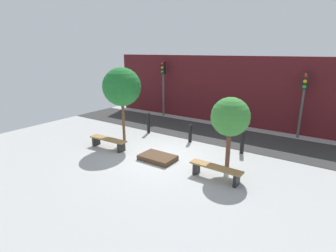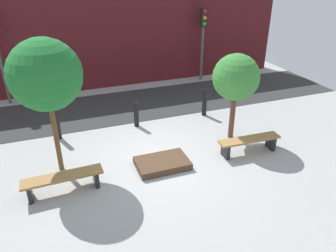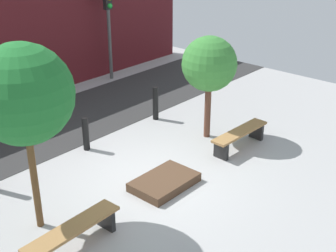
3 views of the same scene
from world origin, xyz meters
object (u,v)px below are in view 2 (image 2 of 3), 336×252
at_px(bench_left, 63,180).
at_px(bollard_far_left, 57,123).
at_px(planter_bed, 162,163).
at_px(tree_behind_right_bench, 236,78).
at_px(traffic_light_mid_west, 203,31).
at_px(tree_behind_left_bench, 45,75).
at_px(bollard_center, 205,103).
at_px(bollard_left, 136,114).
at_px(bench_right, 249,142).

height_order(bench_left, bollard_far_left, bollard_far_left).
bearing_deg(bollard_far_left, planter_bed, -45.85).
bearing_deg(tree_behind_right_bench, traffic_light_mid_west, 74.04).
height_order(planter_bed, tree_behind_right_bench, tree_behind_right_bench).
xyz_separation_m(tree_behind_left_bench, bollard_far_left, (0.06, 1.80, -2.12)).
distance_m(tree_behind_left_bench, bollard_center, 5.90).
bearing_deg(bollard_left, tree_behind_right_bench, -34.49).
height_order(planter_bed, bollard_center, bollard_center).
height_order(bench_left, tree_behind_left_bench, tree_behind_left_bench).
distance_m(bollard_left, bollard_center, 2.56).
xyz_separation_m(bench_right, tree_behind_left_bench, (-5.24, 1.03, 2.32)).
xyz_separation_m(tree_behind_left_bench, traffic_light_mid_west, (6.81, 5.48, -0.41)).
relative_size(planter_bed, tree_behind_left_bench, 0.40).
distance_m(bench_right, bollard_center, 2.84).
relative_size(bench_right, tree_behind_left_bench, 0.53).
height_order(tree_behind_left_bench, bollard_left, tree_behind_left_bench).
distance_m(tree_behind_left_bench, traffic_light_mid_west, 8.75).
bearing_deg(planter_bed, bench_right, -4.36).
height_order(bollard_left, bollard_center, bollard_center).
bearing_deg(bench_left, bollard_center, 26.70).
relative_size(planter_bed, bollard_left, 1.63).
xyz_separation_m(planter_bed, traffic_light_mid_west, (4.19, 6.31, 2.16)).
xyz_separation_m(bench_left, tree_behind_right_bench, (5.24, 1.03, 1.65)).
relative_size(bench_left, tree_behind_left_bench, 0.54).
bearing_deg(bench_right, bench_left, -178.01).
height_order(bench_left, planter_bed, bench_left).
xyz_separation_m(bench_right, planter_bed, (-2.62, 0.20, -0.25)).
relative_size(bench_right, bollard_far_left, 1.73).
bearing_deg(bollard_center, bench_left, -151.31).
bearing_deg(tree_behind_left_bench, traffic_light_mid_west, 38.81).
relative_size(tree_behind_right_bench, bollard_center, 2.74).
relative_size(bench_left, tree_behind_right_bench, 0.71).
bearing_deg(bollard_far_left, traffic_light_mid_west, 28.59).
distance_m(bollard_center, traffic_light_mid_west, 4.39).
distance_m(bench_left, tree_behind_left_bench, 2.54).
relative_size(bench_right, planter_bed, 1.32).
relative_size(tree_behind_left_bench, bollard_center, 3.60).
bearing_deg(traffic_light_mid_west, bollard_far_left, -151.41).
bearing_deg(tree_behind_left_bench, planter_bed, -17.63).
bearing_deg(bench_left, bollard_far_left, 86.70).
xyz_separation_m(bench_left, tree_behind_left_bench, (0.00, 1.03, 2.32)).
bearing_deg(bollard_left, bollard_far_left, 180.00).
distance_m(bench_left, bollard_left, 3.86).
bearing_deg(bollard_far_left, tree_behind_right_bench, -19.18).
distance_m(tree_behind_left_bench, bollard_far_left, 2.78).
height_order(tree_behind_right_bench, bollard_far_left, tree_behind_right_bench).
xyz_separation_m(bench_left, bollard_left, (2.62, 2.84, 0.09)).
xyz_separation_m(bollard_far_left, bollard_center, (5.12, 0.00, -0.05)).
relative_size(tree_behind_left_bench, tree_behind_right_bench, 1.31).
height_order(bench_right, traffic_light_mid_west, traffic_light_mid_west).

